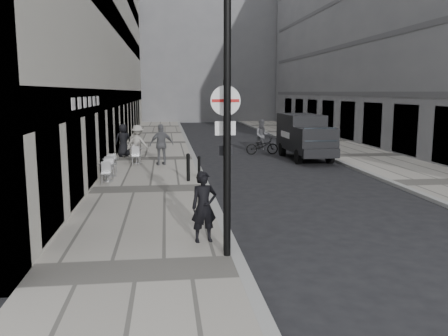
{
  "coord_description": "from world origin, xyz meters",
  "views": [
    {
      "loc": [
        -1.4,
        -5.93,
        3.43
      ],
      "look_at": [
        0.14,
        6.61,
        1.4
      ],
      "focal_mm": 38.0,
      "sensor_mm": 36.0,
      "label": 1
    }
  ],
  "objects_px": {
    "lamppost": "(227,100)",
    "panel_van": "(304,134)",
    "sign_post": "(225,144)",
    "cyclist": "(262,141)",
    "walking_man": "(204,207)"
  },
  "relations": [
    {
      "from": "lamppost",
      "to": "panel_van",
      "type": "height_order",
      "value": "lamppost"
    },
    {
      "from": "sign_post",
      "to": "cyclist",
      "type": "distance_m",
      "value": 16.71
    },
    {
      "from": "sign_post",
      "to": "lamppost",
      "type": "xyz_separation_m",
      "value": [
        0.0,
        -0.28,
        0.88
      ]
    },
    {
      "from": "lamppost",
      "to": "panel_van",
      "type": "xyz_separation_m",
      "value": [
        5.85,
        14.33,
        -1.99
      ]
    },
    {
      "from": "walking_man",
      "to": "panel_van",
      "type": "xyz_separation_m",
      "value": [
        6.24,
        13.37,
        0.37
      ]
    },
    {
      "from": "sign_post",
      "to": "panel_van",
      "type": "height_order",
      "value": "sign_post"
    },
    {
      "from": "walking_man",
      "to": "lamppost",
      "type": "relative_size",
      "value": 0.28
    },
    {
      "from": "sign_post",
      "to": "panel_van",
      "type": "bearing_deg",
      "value": 66.5
    },
    {
      "from": "panel_van",
      "to": "cyclist",
      "type": "relative_size",
      "value": 2.52
    },
    {
      "from": "sign_post",
      "to": "lamppost",
      "type": "relative_size",
      "value": 0.63
    },
    {
      "from": "walking_man",
      "to": "cyclist",
      "type": "distance_m",
      "value": 16.08
    },
    {
      "from": "walking_man",
      "to": "panel_van",
      "type": "bearing_deg",
      "value": 53.9
    },
    {
      "from": "walking_man",
      "to": "lamppost",
      "type": "bearing_deg",
      "value": -78.63
    },
    {
      "from": "sign_post",
      "to": "lamppost",
      "type": "distance_m",
      "value": 0.92
    },
    {
      "from": "walking_man",
      "to": "cyclist",
      "type": "xyz_separation_m",
      "value": [
        4.47,
        15.45,
        -0.16
      ]
    }
  ]
}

